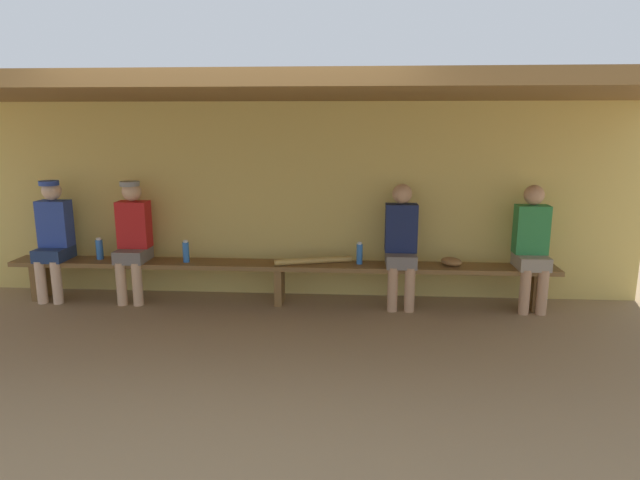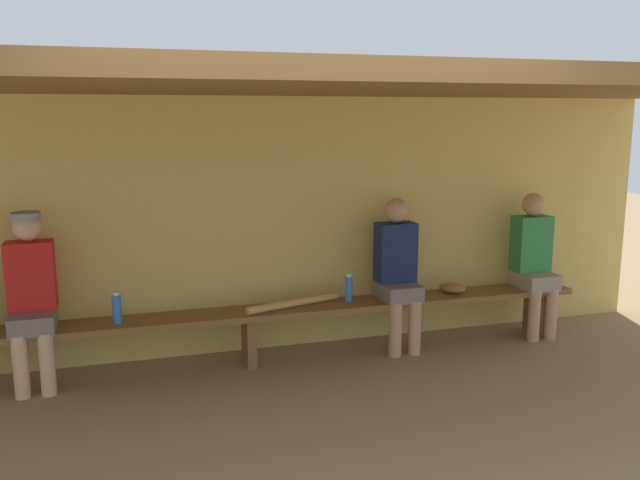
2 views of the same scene
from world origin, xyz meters
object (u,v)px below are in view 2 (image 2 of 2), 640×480
at_px(player_with_sunglasses, 31,292).
at_px(player_rightmost, 398,268).
at_px(baseball_bat, 293,303).
at_px(bench, 249,319).
at_px(water_bottle_orange, 349,288).
at_px(baseball_glove_dark_brown, 452,288).
at_px(player_near_post, 534,258).
at_px(water_bottle_green, 117,308).

relative_size(player_with_sunglasses, player_rightmost, 1.01).
relative_size(player_rightmost, baseball_bat, 1.55).
xyz_separation_m(bench, player_rightmost, (1.32, 0.00, 0.34)).
height_order(water_bottle_orange, baseball_glove_dark_brown, water_bottle_orange).
height_order(player_near_post, player_rightmost, same).
bearing_deg(water_bottle_orange, player_with_sunglasses, -179.51).
height_order(player_with_sunglasses, water_bottle_green, player_with_sunglasses).
relative_size(player_with_sunglasses, player_near_post, 1.01).
relative_size(player_near_post, baseball_bat, 1.55).
distance_m(water_bottle_green, water_bottle_orange, 1.91).
xyz_separation_m(bench, water_bottle_orange, (0.88, 0.02, 0.19)).
relative_size(player_rightmost, baseball_glove_dark_brown, 5.56).
bearing_deg(player_with_sunglasses, bench, -0.13).
height_order(player_near_post, baseball_bat, player_near_post).
xyz_separation_m(player_rightmost, water_bottle_orange, (-0.44, 0.02, -0.15)).
distance_m(water_bottle_orange, baseball_bat, 0.51).
distance_m(player_near_post, baseball_glove_dark_brown, 0.86).
bearing_deg(player_rightmost, water_bottle_green, -179.35).
relative_size(player_near_post, water_bottle_orange, 5.47).
height_order(player_rightmost, baseball_glove_dark_brown, player_rightmost).
bearing_deg(player_with_sunglasses, water_bottle_orange, 0.49).
distance_m(player_near_post, water_bottle_orange, 1.82).
height_order(player_rightmost, water_bottle_orange, player_rightmost).
xyz_separation_m(player_near_post, player_rightmost, (-1.37, 0.00, 0.00)).
distance_m(bench, baseball_glove_dark_brown, 1.88).
height_order(bench, water_bottle_green, water_bottle_green).
distance_m(player_rightmost, water_bottle_green, 2.36).
bearing_deg(water_bottle_orange, bench, -178.38).
bearing_deg(baseball_bat, player_with_sunglasses, 163.94).
bearing_deg(baseball_bat, water_bottle_orange, -13.11).
xyz_separation_m(player_with_sunglasses, water_bottle_green, (0.60, -0.03, -0.17)).
bearing_deg(player_near_post, baseball_bat, -179.92).
distance_m(player_with_sunglasses, water_bottle_green, 0.63).
bearing_deg(player_rightmost, bench, -179.87).
relative_size(player_with_sunglasses, baseball_bat, 1.57).
xyz_separation_m(water_bottle_green, baseball_glove_dark_brown, (2.90, 0.04, -0.07)).
relative_size(player_near_post, baseball_glove_dark_brown, 5.56).
height_order(player_with_sunglasses, baseball_glove_dark_brown, player_with_sunglasses).
xyz_separation_m(bench, water_bottle_green, (-1.03, -0.02, 0.19)).
bearing_deg(player_near_post, water_bottle_green, -179.59).
relative_size(water_bottle_green, baseball_bat, 0.29).
relative_size(bench, player_rightmost, 4.49).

